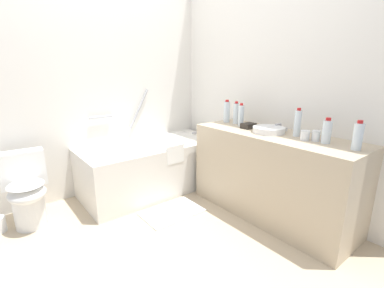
{
  "coord_description": "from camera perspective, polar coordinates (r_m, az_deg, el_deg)",
  "views": [
    {
      "loc": [
        -1.03,
        -1.79,
        1.39
      ],
      "look_at": [
        0.5,
        0.14,
        0.71
      ],
      "focal_mm": 25.12,
      "sensor_mm": 36.0,
      "label": 1
    }
  ],
  "objects": [
    {
      "name": "water_bottle_3",
      "position": [
        3.05,
        7.39,
        6.82
      ],
      "size": [
        0.07,
        0.07,
        0.25
      ],
      "color": "silver",
      "rests_on": "vanity_counter"
    },
    {
      "name": "sink_faucet",
      "position": [
        2.76,
        18.17,
        3.44
      ],
      "size": [
        0.1,
        0.15,
        0.07
      ],
      "color": "silver",
      "rests_on": "vanity_counter"
    },
    {
      "name": "water_bottle_2",
      "position": [
        2.54,
        21.5,
        4.15
      ],
      "size": [
        0.06,
        0.06,
        0.25
      ],
      "color": "silver",
      "rests_on": "vanity_counter"
    },
    {
      "name": "drinking_glass_1",
      "position": [
        2.43,
        24.82,
        1.59
      ],
      "size": [
        0.06,
        0.06,
        0.09
      ],
      "primitive_type": "cylinder",
      "color": "white",
      "rests_on": "vanity_counter"
    },
    {
      "name": "amenity_basket",
      "position": [
        2.78,
        11.86,
        3.82
      ],
      "size": [
        0.14,
        0.1,
        0.05
      ],
      "primitive_type": "cube",
      "color": "#2D2823",
      "rests_on": "vanity_counter"
    },
    {
      "name": "ground_plane",
      "position": [
        2.49,
        -7.45,
        -18.8
      ],
      "size": [
        3.73,
        3.73,
        0.0
      ],
      "primitive_type": "plane",
      "color": "#C1AD8E"
    },
    {
      "name": "wall_back_tiled",
      "position": [
        3.25,
        -20.52,
        12.76
      ],
      "size": [
        3.13,
        0.1,
        2.6
      ],
      "primitive_type": "cube",
      "color": "silver",
      "rests_on": "ground_plane"
    },
    {
      "name": "drinking_glass_0",
      "position": [
        2.43,
        22.85,
        1.71
      ],
      "size": [
        0.07,
        0.07,
        0.08
      ],
      "primitive_type": "cylinder",
      "color": "white",
      "rests_on": "vanity_counter"
    },
    {
      "name": "wall_right_mirror",
      "position": [
        3.03,
        15.77,
        13.02
      ],
      "size": [
        0.1,
        2.89,
        2.6
      ],
      "primitive_type": "cube",
      "color": "silver",
      "rests_on": "ground_plane"
    },
    {
      "name": "vanity_counter",
      "position": [
        2.72,
        16.47,
        -6.35
      ],
      "size": [
        0.57,
        1.59,
        0.83
      ],
      "primitive_type": "cube",
      "color": "tan",
      "rests_on": "ground_plane"
    },
    {
      "name": "bathtub",
      "position": [
        3.24,
        -8.2,
        -4.37
      ],
      "size": [
        1.65,
        0.77,
        1.17
      ],
      "color": "silver",
      "rests_on": "ground_plane"
    },
    {
      "name": "water_bottle_4",
      "position": [
        2.99,
        9.34,
        6.47
      ],
      "size": [
        0.06,
        0.06,
        0.24
      ],
      "color": "silver",
      "rests_on": "vanity_counter"
    },
    {
      "name": "water_bottle_0",
      "position": [
        2.29,
        31.75,
        1.41
      ],
      "size": [
        0.07,
        0.07,
        0.22
      ],
      "color": "silver",
      "rests_on": "vanity_counter"
    },
    {
      "name": "bath_mat",
      "position": [
        2.82,
        -4.27,
        -14.16
      ],
      "size": [
        0.6,
        0.38,
        0.01
      ],
      "primitive_type": "cube",
      "color": "white",
      "rests_on": "ground_plane"
    },
    {
      "name": "water_bottle_5",
      "position": [
        2.39,
        26.7,
        2.39
      ],
      "size": [
        0.07,
        0.07,
        0.21
      ],
      "color": "silver",
      "rests_on": "vanity_counter"
    },
    {
      "name": "toilet",
      "position": [
        2.9,
        -31.69,
        -8.46
      ],
      "size": [
        0.39,
        0.49,
        0.69
      ],
      "rotation": [
        0.0,
        0.0,
        -1.64
      ],
      "color": "white",
      "rests_on": "ground_plane"
    },
    {
      "name": "sink_basin",
      "position": [
        2.62,
        15.97,
        2.91
      ],
      "size": [
        0.3,
        0.3,
        0.05
      ],
      "primitive_type": "cylinder",
      "color": "white",
      "rests_on": "vanity_counter"
    },
    {
      "name": "water_bottle_1",
      "position": [
        2.86,
        10.37,
        5.99
      ],
      "size": [
        0.06,
        0.06,
        0.24
      ],
      "color": "silver",
      "rests_on": "vanity_counter"
    }
  ]
}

